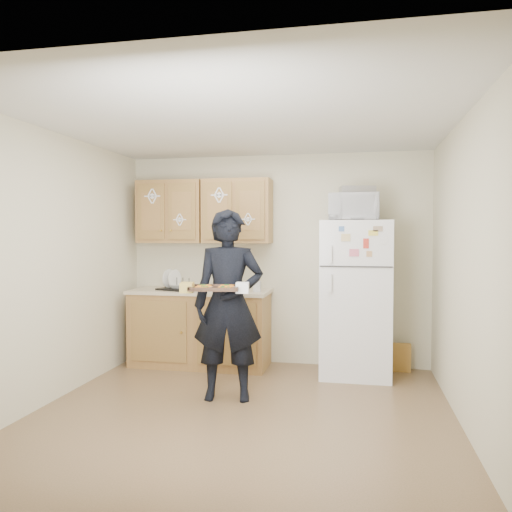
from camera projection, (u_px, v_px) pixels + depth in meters
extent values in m
plane|color=brown|center=(242.00, 414.00, 4.29)|extent=(3.60, 3.60, 0.00)
plane|color=silver|center=(242.00, 121.00, 4.19)|extent=(3.60, 3.60, 0.00)
cube|color=beige|center=(276.00, 260.00, 6.01)|extent=(3.60, 0.04, 2.50)
cube|color=beige|center=(160.00, 294.00, 2.48)|extent=(3.60, 0.04, 2.50)
cube|color=beige|center=(52.00, 267.00, 4.60)|extent=(0.04, 3.60, 2.50)
cube|color=beige|center=(467.00, 273.00, 3.88)|extent=(0.04, 3.60, 2.50)
cube|color=white|center=(356.00, 298.00, 5.47)|extent=(0.75, 0.70, 1.70)
cube|color=brown|center=(200.00, 329.00, 5.90)|extent=(1.60, 0.60, 0.86)
cube|color=#C4B596|center=(200.00, 291.00, 5.88)|extent=(1.64, 0.64, 0.04)
cube|color=brown|center=(172.00, 212.00, 6.05)|extent=(0.80, 0.33, 0.75)
cube|color=brown|center=(237.00, 211.00, 5.89)|extent=(0.80, 0.33, 0.75)
cube|color=gold|center=(402.00, 358.00, 5.63)|extent=(0.20, 0.07, 0.32)
imported|color=black|center=(228.00, 304.00, 4.67)|extent=(0.71, 0.53, 1.79)
cube|color=black|center=(215.00, 289.00, 4.38)|extent=(0.47, 0.38, 0.04)
cylinder|color=orange|center=(202.00, 288.00, 4.31)|extent=(0.14, 0.14, 0.02)
cylinder|color=orange|center=(225.00, 288.00, 4.31)|extent=(0.14, 0.14, 0.02)
cylinder|color=orange|center=(204.00, 286.00, 4.46)|extent=(0.14, 0.14, 0.02)
cylinder|color=orange|center=(227.00, 286.00, 4.45)|extent=(0.14, 0.14, 0.02)
imported|color=white|center=(354.00, 207.00, 5.38)|extent=(0.54, 0.38, 0.29)
cube|color=#A8A9AF|center=(357.00, 190.00, 5.40)|extent=(0.40, 0.31, 0.08)
cube|color=black|center=(177.00, 283.00, 5.85)|extent=(0.48, 0.42, 0.16)
imported|color=silver|center=(177.00, 286.00, 5.86)|extent=(0.22, 0.22, 0.05)
imported|color=white|center=(257.00, 284.00, 5.66)|extent=(0.09, 0.09, 0.18)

